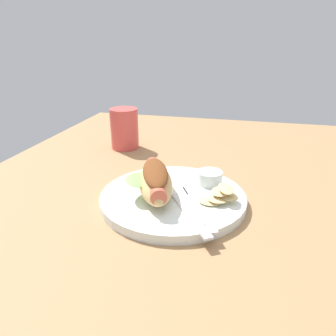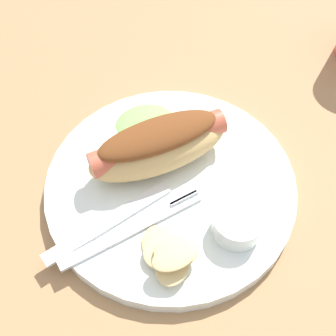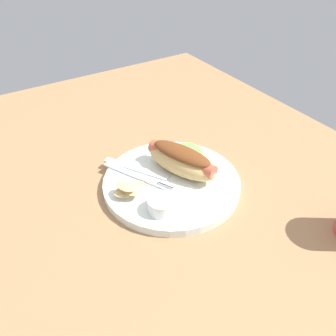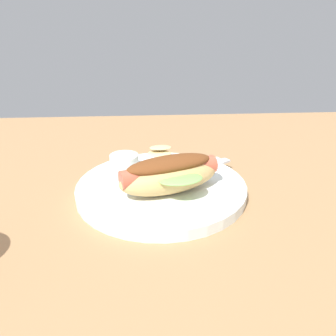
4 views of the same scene
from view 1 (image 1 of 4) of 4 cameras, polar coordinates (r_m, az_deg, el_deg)
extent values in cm
cube|color=#9E754C|center=(58.59, 3.38, -5.89)|extent=(120.00, 90.00, 1.80)
cylinder|color=white|center=(55.75, 0.90, -5.45)|extent=(25.40, 25.40, 1.60)
ellipsoid|color=tan|center=(54.10, -2.27, -2.73)|extent=(15.69, 10.29, 4.57)
cylinder|color=#C1563D|center=(53.76, -2.29, -1.96)|extent=(14.14, 7.27, 2.60)
ellipsoid|color=brown|center=(53.28, -2.31, -0.81)|extent=(13.14, 8.22, 2.08)
ellipsoid|color=#7FC65B|center=(53.40, -5.39, -2.09)|extent=(6.89, 5.74, 0.91)
cylinder|color=white|center=(59.23, 7.54, -1.72)|extent=(4.73, 4.73, 2.41)
cube|color=silver|center=(49.71, 6.01, -8.03)|extent=(11.03, 6.29, 0.40)
cube|color=silver|center=(56.05, 4.05, -4.19)|extent=(3.00, 1.69, 0.40)
cube|color=silver|center=(55.93, 3.61, -4.24)|extent=(3.00, 1.69, 0.40)
cube|color=silver|center=(55.82, 3.16, -4.29)|extent=(3.00, 1.69, 0.40)
cube|color=silver|center=(49.23, 4.00, -8.31)|extent=(12.41, 8.48, 0.36)
ellipsoid|color=#D8BD7E|center=(52.89, 7.53, -6.02)|extent=(3.31, 3.94, 0.50)
ellipsoid|color=#D8BD7E|center=(52.87, 8.95, -5.60)|extent=(4.74, 4.69, 0.84)
ellipsoid|color=#D8BD7E|center=(53.43, 10.71, -5.02)|extent=(4.18, 4.63, 0.55)
ellipsoid|color=#D8BD7E|center=(53.61, 9.49, -4.17)|extent=(4.15, 3.24, 0.66)
ellipsoid|color=#D8BD7E|center=(52.98, 10.43, -3.66)|extent=(4.65, 3.70, 0.77)
cylinder|color=#D84C47|center=(82.58, -7.88, 7.07)|extent=(7.12, 7.12, 10.31)
camera|label=2|loc=(0.51, 39.10, 36.28)|focal=51.61mm
camera|label=3|loc=(0.93, 27.66, 30.35)|focal=37.35mm
camera|label=4|loc=(0.73, -34.42, 15.57)|focal=33.54mm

